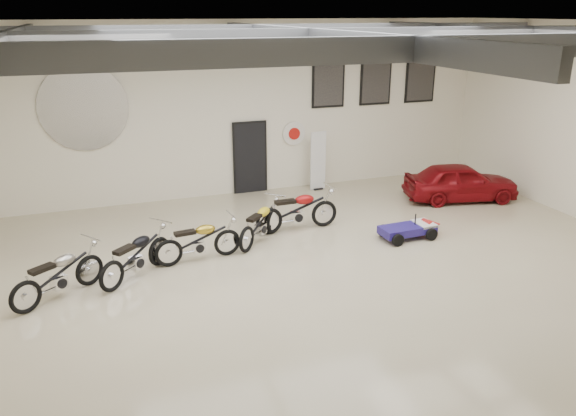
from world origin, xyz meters
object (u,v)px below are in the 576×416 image
object	(u,v)px
motorcycle_red	(297,209)
motorcycle_yellow	(260,222)
motorcycle_black	(136,255)
go_kart	(413,226)
motorcycle_silver	(58,274)
banner_stand	(318,160)
vintage_car	(461,182)
motorcycle_gold	(198,240)

from	to	relation	value
motorcycle_red	motorcycle_yellow	bearing A→B (deg)	-161.51
motorcycle_black	go_kart	size ratio (longest dim) A/B	1.17
motorcycle_silver	motorcycle_black	distance (m)	1.53
banner_stand	motorcycle_black	xyz separation A→B (m)	(-5.84, -4.37, -0.40)
motorcycle_silver	motorcycle_red	distance (m)	5.78
banner_stand	vintage_car	world-z (taller)	banner_stand
banner_stand	go_kart	bearing A→B (deg)	-85.57
motorcycle_yellow	go_kart	bearing A→B (deg)	-59.93
motorcycle_black	motorcycle_yellow	size ratio (longest dim) A/B	1.04
motorcycle_yellow	banner_stand	bearing A→B (deg)	5.32
motorcycle_silver	vintage_car	bearing A→B (deg)	-22.62
motorcycle_yellow	go_kart	distance (m)	3.68
motorcycle_red	motorcycle_black	bearing A→B (deg)	-163.33
motorcycle_black	go_kart	xyz separation A→B (m)	(6.49, -0.03, -0.21)
motorcycle_black	vintage_car	distance (m)	9.54
motorcycle_red	motorcycle_silver	bearing A→B (deg)	-164.14
go_kart	motorcycle_yellow	bearing A→B (deg)	162.21
motorcycle_yellow	motorcycle_red	world-z (taller)	motorcycle_red
motorcycle_gold	vintage_car	xyz separation A→B (m)	(7.96, 1.62, 0.06)
motorcycle_red	vintage_car	bearing A→B (deg)	5.06
motorcycle_silver	motorcycle_yellow	world-z (taller)	motorcycle_silver
motorcycle_silver	motorcycle_black	size ratio (longest dim) A/B	0.99
go_kart	vintage_car	distance (m)	3.50
motorcycle_gold	go_kart	distance (m)	5.15
motorcycle_black	go_kart	bearing A→B (deg)	-41.65
motorcycle_black	banner_stand	bearing A→B (deg)	-4.60
motorcycle_red	go_kart	xyz separation A→B (m)	(2.46, -1.39, -0.25)
banner_stand	motorcycle_red	bearing A→B (deg)	-124.99
go_kart	motorcycle_red	bearing A→B (deg)	148.29
motorcycle_black	motorcycle_red	world-z (taller)	motorcycle_red
motorcycle_black	motorcycle_red	bearing A→B (deg)	-22.76
motorcycle_gold	motorcycle_red	bearing A→B (deg)	13.53
banner_stand	motorcycle_silver	size ratio (longest dim) A/B	0.94
motorcycle_silver	go_kart	world-z (taller)	motorcycle_silver
vintage_car	motorcycle_red	bearing A→B (deg)	109.89
motorcycle_silver	go_kart	xyz separation A→B (m)	(7.96, 0.38, -0.20)
motorcycle_red	go_kart	size ratio (longest dim) A/B	1.27
motorcycle_black	motorcycle_yellow	distance (m)	3.10
banner_stand	go_kart	distance (m)	4.49
motorcycle_silver	motorcycle_red	bearing A→B (deg)	-17.44
motorcycle_black	vintage_car	world-z (taller)	vintage_car
banner_stand	motorcycle_black	distance (m)	7.30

